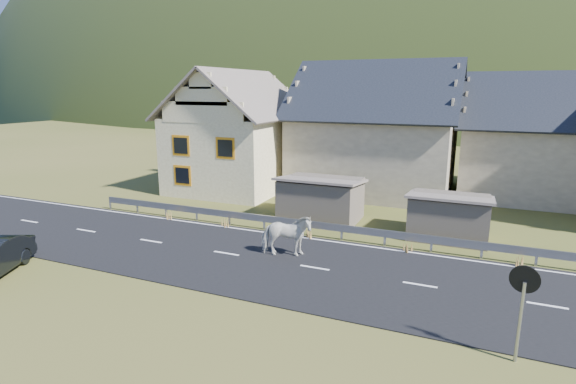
% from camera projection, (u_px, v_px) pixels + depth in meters
% --- Properties ---
extents(ground, '(160.00, 160.00, 0.00)m').
position_uv_depth(ground, '(315.00, 269.00, 17.59)').
color(ground, '#334012').
rests_on(ground, ground).
extents(road, '(60.00, 7.00, 0.04)m').
position_uv_depth(road, '(315.00, 268.00, 17.58)').
color(road, black).
rests_on(road, ground).
extents(lane_markings, '(60.00, 6.60, 0.01)m').
position_uv_depth(lane_markings, '(315.00, 268.00, 17.58)').
color(lane_markings, silver).
rests_on(lane_markings, road).
extents(guardrail, '(28.10, 0.09, 0.75)m').
position_uv_depth(guardrail, '(342.00, 229.00, 20.76)').
color(guardrail, '#93969B').
rests_on(guardrail, ground).
extents(shed_left, '(4.30, 3.30, 2.40)m').
position_uv_depth(shed_left, '(321.00, 200.00, 23.93)').
color(shed_left, '#61574A').
rests_on(shed_left, ground).
extents(shed_right, '(3.80, 2.90, 2.20)m').
position_uv_depth(shed_right, '(449.00, 217.00, 21.02)').
color(shed_right, '#61574A').
rests_on(shed_right, ground).
extents(house_cream, '(7.80, 9.80, 8.30)m').
position_uv_depth(house_cream, '(238.00, 126.00, 31.17)').
color(house_cream, '#FCEFBA').
rests_on(house_cream, ground).
extents(house_stone_a, '(10.80, 9.80, 8.90)m').
position_uv_depth(house_stone_a, '(377.00, 122.00, 30.36)').
color(house_stone_a, tan).
rests_on(house_stone_a, ground).
extents(house_stone_b, '(9.80, 8.80, 8.10)m').
position_uv_depth(house_stone_b, '(540.00, 131.00, 28.43)').
color(house_stone_b, tan).
rests_on(house_stone_b, ground).
extents(mountain, '(440.00, 280.00, 260.00)m').
position_uv_depth(mountain, '(476.00, 156.00, 181.51)').
color(mountain, '#213614').
rests_on(mountain, ground).
extents(conifer_patch, '(76.00, 50.00, 28.00)m').
position_uv_depth(conifer_patch, '(267.00, 91.00, 135.78)').
color(conifer_patch, black).
rests_on(conifer_patch, ground).
extents(horse, '(1.58, 2.32, 1.80)m').
position_uv_depth(horse, '(286.00, 235.00, 18.64)').
color(horse, beige).
rests_on(horse, road).
extents(traffic_mirror, '(0.72, 0.25, 2.62)m').
position_uv_depth(traffic_mirror, '(523.00, 292.00, 11.27)').
color(traffic_mirror, '#93969B').
rests_on(traffic_mirror, ground).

